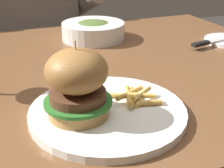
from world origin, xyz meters
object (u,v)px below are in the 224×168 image
table_knife (217,41)px  main_plate (108,111)px  soup_bowl (93,30)px  burger_sandwich (77,83)px  diner_person (36,52)px

table_knife → main_plate: bearing=-149.4°
main_plate → table_knife: table_knife is taller
soup_bowl → table_knife: bearing=-31.0°
table_knife → soup_bowl: soup_bowl is taller
burger_sandwich → diner_person: 0.95m
soup_bowl → diner_person: diner_person is taller
diner_person → burger_sandwich: bearing=-93.4°
soup_bowl → main_plate: bearing=-105.3°
diner_person → table_knife: bearing=-56.3°
main_plate → burger_sandwich: burger_sandwich is taller
burger_sandwich → soup_bowl: 0.49m
main_plate → soup_bowl: soup_bowl is taller
main_plate → burger_sandwich: 0.08m
table_knife → diner_person: 0.81m
table_knife → soup_bowl: size_ratio=1.22×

